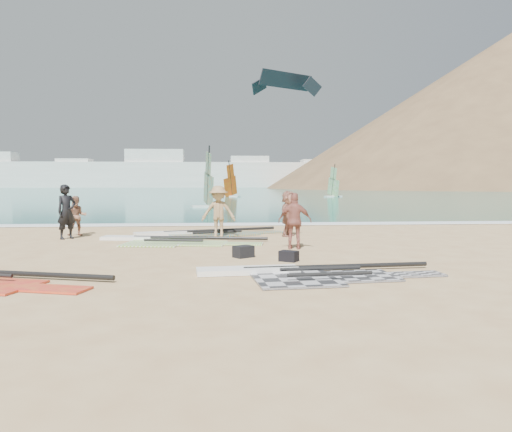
{
  "coord_description": "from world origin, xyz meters",
  "views": [
    {
      "loc": [
        -0.13,
        -10.92,
        2.05
      ],
      "look_at": [
        1.0,
        4.0,
        1.0
      ],
      "focal_mm": 35.0,
      "sensor_mm": 36.0,
      "label": 1
    }
  ],
  "objects": [
    {
      "name": "ground",
      "position": [
        0.0,
        0.0,
        0.0
      ],
      "size": [
        300.0,
        300.0,
        0.0
      ],
      "primitive_type": "plane",
      "color": "tan",
      "rests_on": "ground"
    },
    {
      "name": "sea",
      "position": [
        0.0,
        132.0,
        0.0
      ],
      "size": [
        300.0,
        240.0,
        0.06
      ],
      "primitive_type": "cube",
      "color": "#0D5E5B",
      "rests_on": "ground"
    },
    {
      "name": "surf_line",
      "position": [
        0.0,
        12.3,
        0.0
      ],
      "size": [
        300.0,
        1.2,
        0.04
      ],
      "primitive_type": "cube",
      "color": "white",
      "rests_on": "ground"
    },
    {
      "name": "far_town",
      "position": [
        -15.72,
        150.0,
        4.49
      ],
      "size": [
        160.0,
        8.0,
        12.0
      ],
      "color": "white",
      "rests_on": "ground"
    },
    {
      "name": "headland_main",
      "position": [
        85.0,
        130.0,
        0.0
      ],
      "size": [
        143.0,
        143.0,
        45.0
      ],
      "primitive_type": "cone",
      "color": "brown",
      "rests_on": "ground"
    },
    {
      "name": "rig_grey",
      "position": [
        1.62,
        -0.34,
        0.05
      ],
      "size": [
        5.4,
        2.23,
        0.2
      ],
      "rotation": [
        0.0,
        0.0,
        0.09
      ],
      "color": "#27272A",
      "rests_on": "ground"
    },
    {
      "name": "rig_green",
      "position": [
        -1.9,
        5.92,
        0.05
      ],
      "size": [
        5.76,
        2.73,
        0.2
      ],
      "rotation": [
        0.0,
        0.0,
        -0.17
      ],
      "color": "#6EBA18",
      "rests_on": "ground"
    },
    {
      "name": "rig_orange",
      "position": [
        -0.87,
        8.12,
        0.05
      ],
      "size": [
        5.83,
        3.39,
        0.2
      ],
      "rotation": [
        0.0,
        0.0,
        0.34
      ],
      "color": "orange",
      "rests_on": "ground"
    },
    {
      "name": "gear_bag_near",
      "position": [
        0.53,
        2.36,
        0.16
      ],
      "size": [
        0.61,
        0.57,
        0.31
      ],
      "primitive_type": "cube",
      "rotation": [
        0.0,
        0.0,
        0.59
      ],
      "color": "black",
      "rests_on": "ground"
    },
    {
      "name": "gear_bag_far",
      "position": [
        1.66,
        1.62,
        0.13
      ],
      "size": [
        0.55,
        0.51,
        0.27
      ],
      "primitive_type": "cube",
      "rotation": [
        0.0,
        0.0,
        -0.57
      ],
      "color": "black",
      "rests_on": "ground"
    },
    {
      "name": "person_wetsuit",
      "position": [
        -5.48,
        7.09,
        0.97
      ],
      "size": [
        0.82,
        0.83,
        1.93
      ],
      "primitive_type": "imported",
      "rotation": [
        0.0,
        0.0,
        0.79
      ],
      "color": "black",
      "rests_on": "ground"
    },
    {
      "name": "beachgoer_left",
      "position": [
        -5.43,
        8.18,
        0.75
      ],
      "size": [
        0.83,
        0.71,
        1.49
      ],
      "primitive_type": "imported",
      "rotation": [
        0.0,
        0.0,
        0.22
      ],
      "color": "#9D6A50",
      "rests_on": "ground"
    },
    {
      "name": "beachgoer_mid",
      "position": [
        -0.13,
        7.12,
        0.94
      ],
      "size": [
        1.26,
        0.78,
        1.88
      ],
      "primitive_type": "imported",
      "rotation": [
        0.0,
        0.0,
        -0.07
      ],
      "color": "#A88356",
      "rests_on": "ground"
    },
    {
      "name": "beachgoer_back",
      "position": [
        2.16,
        3.89,
        0.85
      ],
      "size": [
        1.05,
        0.58,
        1.7
      ],
      "primitive_type": "imported",
      "rotation": [
        0.0,
        0.0,
        2.97
      ],
      "color": "#A05B4D",
      "rests_on": "ground"
    },
    {
      "name": "beachgoer_right",
      "position": [
        2.46,
        7.39,
        0.85
      ],
      "size": [
        1.19,
        1.62,
        1.7
      ],
      "primitive_type": "imported",
      "rotation": [
        0.0,
        0.0,
        1.08
      ],
      "color": "#AD725D",
      "rests_on": "ground"
    },
    {
      "name": "windsurfer_left",
      "position": [
        -0.88,
        27.47,
        1.37
      ],
      "size": [
        2.73,
        3.13,
        4.8
      ],
      "rotation": [
        0.0,
        0.0,
        0.25
      ],
      "color": "white",
      "rests_on": "ground"
    },
    {
      "name": "windsurfer_centre",
      "position": [
        1.45,
        53.36,
        1.36
      ],
      "size": [
        2.57,
        2.66,
        4.75
      ],
      "rotation": [
        0.0,
        0.0,
        -0.6
      ],
      "color": "white",
      "rests_on": "ground"
    },
    {
      "name": "windsurfer_right",
      "position": [
        14.69,
        52.54,
        1.27
      ],
      "size": [
        2.46,
        2.78,
        4.32
      ],
      "rotation": [
        0.0,
        0.0,
        0.31
      ],
      "color": "white",
      "rests_on": "ground"
    },
    {
      "name": "kitesurf_kite",
      "position": [
        8.11,
        49.89,
        14.03
      ],
      "size": [
        7.78,
        5.03,
        2.77
      ],
      "rotation": [
        0.0,
        0.0,
        0.55
      ],
      "color": "black",
      "rests_on": "ground"
    }
  ]
}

